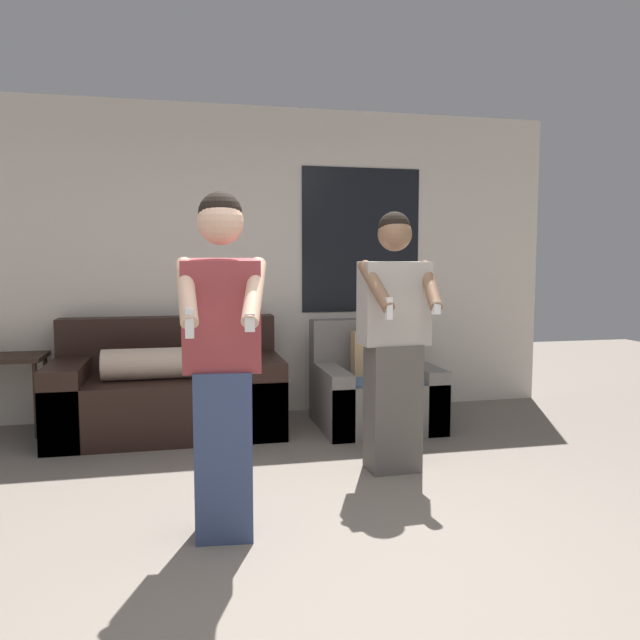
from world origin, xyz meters
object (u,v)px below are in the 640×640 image
(couch, at_px, (169,392))
(person_right, at_px, (394,341))
(side_table, at_px, (6,367))
(person_left, at_px, (223,362))
(armchair, at_px, (374,390))

(couch, bearing_deg, person_right, -41.28)
(side_table, bearing_deg, couch, -9.84)
(couch, height_order, person_left, person_left)
(person_left, bearing_deg, person_right, 33.77)
(side_table, distance_m, person_left, 2.75)
(couch, relative_size, person_left, 1.04)
(armchair, distance_m, side_table, 2.94)
(armchair, relative_size, person_left, 0.56)
(side_table, height_order, person_left, person_left)
(couch, xyz_separation_m, side_table, (-1.25, 0.22, 0.21))
(couch, bearing_deg, person_left, -81.48)
(armchair, xyz_separation_m, person_right, (-0.22, -1.10, 0.55))
(couch, relative_size, armchair, 1.87)
(side_table, relative_size, person_left, 0.46)
(person_left, bearing_deg, armchair, 53.98)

